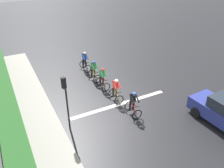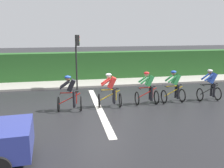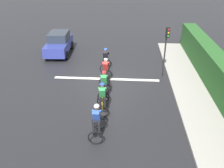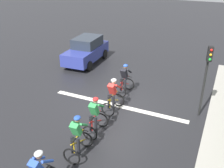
% 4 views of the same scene
% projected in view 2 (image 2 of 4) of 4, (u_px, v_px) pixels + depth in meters
% --- Properties ---
extents(ground_plane, '(80.00, 80.00, 0.00)m').
position_uv_depth(ground_plane, '(101.00, 108.00, 11.71)').
color(ground_plane, black).
extents(sidewalk_kerb, '(2.80, 19.55, 0.12)m').
position_uv_depth(sidewalk_kerb, '(117.00, 81.00, 17.39)').
color(sidewalk_kerb, '#9E998E').
rests_on(sidewalk_kerb, ground).
extents(stone_wall_low, '(0.44, 19.55, 0.62)m').
position_uv_depth(stone_wall_low, '(114.00, 75.00, 18.20)').
color(stone_wall_low, gray).
rests_on(stone_wall_low, ground).
extents(hedge_wall, '(1.10, 19.55, 2.03)m').
position_uv_depth(hedge_wall, '(114.00, 65.00, 18.33)').
color(hedge_wall, '#265623').
rests_on(hedge_wall, ground).
extents(road_marking_stop_line, '(7.00, 0.30, 0.01)m').
position_uv_depth(road_marking_stop_line, '(99.00, 108.00, 11.70)').
color(road_marking_stop_line, silver).
rests_on(road_marking_stop_line, ground).
extents(cyclist_lead, '(0.70, 1.09, 1.66)m').
position_uv_depth(cyclist_lead, '(210.00, 86.00, 12.77)').
color(cyclist_lead, black).
rests_on(cyclist_lead, ground).
extents(cyclist_second, '(0.74, 1.12, 1.66)m').
position_uv_depth(cyclist_second, '(174.00, 87.00, 12.42)').
color(cyclist_second, black).
rests_on(cyclist_second, ground).
extents(cyclist_mid, '(0.69, 1.09, 1.66)m').
position_uv_depth(cyclist_mid, '(148.00, 89.00, 12.09)').
color(cyclist_mid, black).
rests_on(cyclist_mid, ground).
extents(cyclist_fourth, '(0.75, 1.12, 1.66)m').
position_uv_depth(cyclist_fourth, '(111.00, 91.00, 11.65)').
color(cyclist_fourth, black).
rests_on(cyclist_fourth, ground).
extents(cyclist_trailing, '(0.76, 1.13, 1.66)m').
position_uv_depth(cyclist_trailing, '(70.00, 94.00, 11.11)').
color(cyclist_trailing, black).
rests_on(cyclist_trailing, ground).
extents(traffic_light_near_crossing, '(0.26, 0.30, 3.34)m').
position_uv_depth(traffic_light_near_crossing, '(77.00, 54.00, 14.71)').
color(traffic_light_near_crossing, black).
rests_on(traffic_light_near_crossing, ground).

